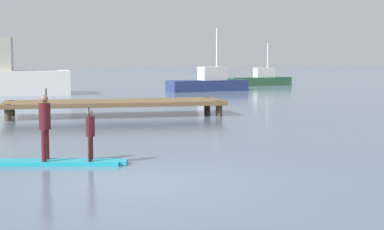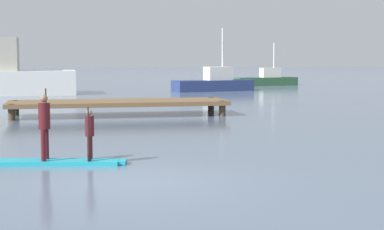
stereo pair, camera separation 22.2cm
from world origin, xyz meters
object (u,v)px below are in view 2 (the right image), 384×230
(paddler_child_solo, at_px, (90,132))
(fishing_boat_green_midground, at_px, (214,83))
(paddleboard_near, at_px, (58,162))
(paddler_adult, at_px, (44,123))
(motor_boat_small_navy, at_px, (267,80))

(paddler_child_solo, distance_m, fishing_boat_green_midground, 30.29)
(paddleboard_near, height_order, paddler_adult, paddler_adult)
(paddler_child_solo, relative_size, motor_boat_small_navy, 0.22)
(paddler_child_solo, relative_size, fishing_boat_green_midground, 0.21)
(paddler_child_solo, xyz_separation_m, motor_boat_small_navy, (16.36, 35.42, -0.27))
(paddler_child_solo, bearing_deg, fishing_boat_green_midground, 70.65)
(motor_boat_small_navy, bearing_deg, paddler_child_solo, -114.79)
(fishing_boat_green_midground, xyz_separation_m, motor_boat_small_navy, (6.33, 6.84, -0.08))
(paddleboard_near, bearing_deg, paddler_adult, 167.33)
(paddleboard_near, xyz_separation_m, motor_boat_small_navy, (17.10, 35.26, 0.45))
(paddler_adult, bearing_deg, motor_boat_small_navy, 63.70)
(paddler_child_solo, height_order, motor_boat_small_navy, motor_boat_small_navy)
(paddleboard_near, height_order, paddler_child_solo, paddler_child_solo)
(paddler_adult, distance_m, paddler_child_solo, 1.07)
(paddleboard_near, xyz_separation_m, fishing_boat_green_midground, (10.77, 28.42, 0.54))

